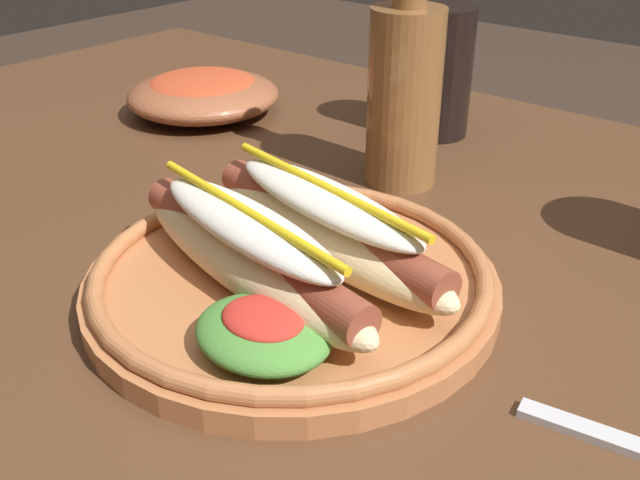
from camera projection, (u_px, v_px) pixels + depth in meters
dining_table at (331, 361)px, 0.59m from camera, size 1.38×0.88×0.74m
hot_dog_plate at (290, 265)px, 0.48m from camera, size 0.28×0.28×0.08m
soda_cup at (437, 72)px, 0.75m from camera, size 0.07×0.07×0.13m
glass_bottle at (405, 87)px, 0.63m from camera, size 0.06×0.06×0.23m
side_bowl at (203, 93)px, 0.82m from camera, size 0.17×0.17×0.05m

